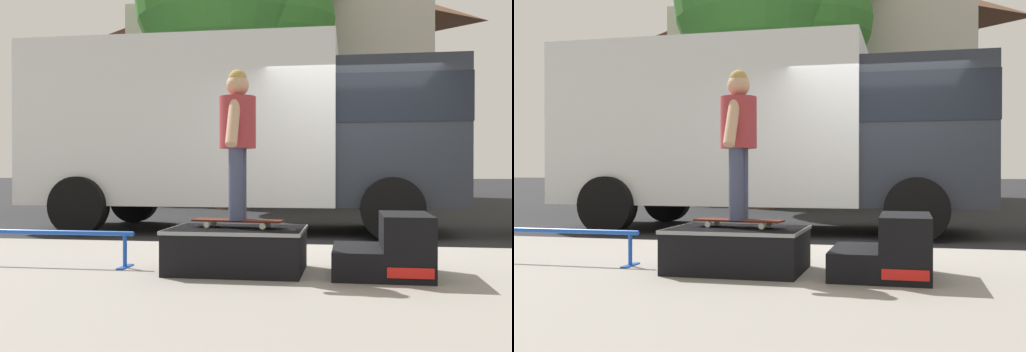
% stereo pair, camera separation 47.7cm
% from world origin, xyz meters
% --- Properties ---
extents(ground_plane, '(140.00, 140.00, 0.00)m').
position_xyz_m(ground_plane, '(0.00, 0.00, 0.00)').
color(ground_plane, black).
extents(sidewalk_slab, '(50.00, 5.00, 0.12)m').
position_xyz_m(sidewalk_slab, '(0.00, -3.00, 0.06)').
color(sidewalk_slab, gray).
rests_on(sidewalk_slab, ground).
extents(skate_box, '(1.15, 0.82, 0.37)m').
position_xyz_m(skate_box, '(-1.00, -2.45, 0.32)').
color(skate_box, black).
rests_on(skate_box, sidewalk_slab).
extents(kicker_ramp, '(0.79, 0.82, 0.51)m').
position_xyz_m(kicker_ramp, '(0.29, -2.45, 0.33)').
color(kicker_ramp, black).
rests_on(kicker_ramp, sidewalk_slab).
extents(grind_rail, '(1.54, 0.28, 0.32)m').
position_xyz_m(grind_rail, '(-2.71, -2.42, 0.37)').
color(grind_rail, blue).
rests_on(grind_rail, sidewalk_slab).
extents(skateboard, '(0.80, 0.30, 0.07)m').
position_xyz_m(skateboard, '(-1.00, -2.43, 0.55)').
color(skateboard, '#4C1E14').
rests_on(skateboard, skate_box).
extents(skater_kid, '(0.31, 0.67, 1.30)m').
position_xyz_m(skater_kid, '(-1.00, -2.43, 1.32)').
color(skater_kid, '#3F4766').
rests_on(skater_kid, skateboard).
extents(box_truck, '(6.91, 2.63, 3.05)m').
position_xyz_m(box_truck, '(-1.78, 2.20, 1.70)').
color(box_truck, white).
rests_on(box_truck, ground).
extents(street_tree_main, '(5.15, 4.68, 7.74)m').
position_xyz_m(street_tree_main, '(-2.94, 7.48, 5.24)').
color(street_tree_main, brown).
rests_on(street_tree_main, ground).
extents(house_behind, '(9.54, 8.23, 8.40)m').
position_xyz_m(house_behind, '(-2.23, 13.08, 4.24)').
color(house_behind, beige).
rests_on(house_behind, ground).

